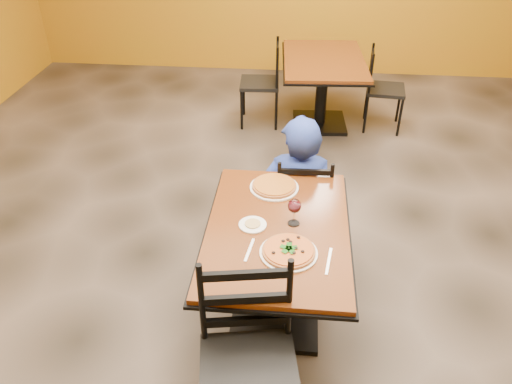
# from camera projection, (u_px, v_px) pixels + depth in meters

# --- Properties ---
(floor) EXTENTS (7.00, 8.00, 0.01)m
(floor) POSITION_uv_depth(u_px,v_px,m) (279.00, 266.00, 3.68)
(floor) COLOR black
(floor) RESTS_ON ground
(table_main) EXTENTS (0.83, 1.23, 0.75)m
(table_main) POSITION_uv_depth(u_px,v_px,m) (277.00, 253.00, 2.96)
(table_main) COLOR #6A2F10
(table_main) RESTS_ON floor
(table_second) EXTENTS (0.92, 1.31, 0.75)m
(table_second) POSITION_uv_depth(u_px,v_px,m) (323.00, 76.00, 5.29)
(table_second) COLOR #6A2F10
(table_second) RESTS_ON floor
(chair_main_near) EXTENTS (0.52, 0.52, 1.01)m
(chair_main_near) POSITION_uv_depth(u_px,v_px,m) (249.00, 373.00, 2.34)
(chair_main_near) COLOR black
(chair_main_near) RESTS_ON floor
(chair_main_far) EXTENTS (0.39, 0.39, 0.84)m
(chair_main_far) POSITION_uv_depth(u_px,v_px,m) (302.00, 202.00, 3.63)
(chair_main_far) COLOR black
(chair_main_far) RESTS_ON floor
(chair_second_left) EXTENTS (0.43, 0.43, 0.91)m
(chair_second_left) POSITION_uv_depth(u_px,v_px,m) (260.00, 84.00, 5.40)
(chair_second_left) COLOR black
(chair_second_left) RESTS_ON floor
(chair_second_right) EXTENTS (0.43, 0.43, 0.87)m
(chair_second_right) POSITION_uv_depth(u_px,v_px,m) (386.00, 90.00, 5.31)
(chair_second_right) COLOR black
(chair_second_right) RESTS_ON floor
(diner) EXTENTS (0.56, 0.37, 1.07)m
(diner) POSITION_uv_depth(u_px,v_px,m) (298.00, 184.00, 3.62)
(diner) COLOR #1A3B94
(diner) RESTS_ON floor
(plate_main) EXTENTS (0.31, 0.31, 0.01)m
(plate_main) POSITION_uv_depth(u_px,v_px,m) (289.00, 253.00, 2.66)
(plate_main) COLOR white
(plate_main) RESTS_ON table_main
(pizza_main) EXTENTS (0.28, 0.28, 0.02)m
(pizza_main) POSITION_uv_depth(u_px,v_px,m) (289.00, 251.00, 2.65)
(pizza_main) COLOR #97200B
(pizza_main) RESTS_ON plate_main
(plate_far) EXTENTS (0.31, 0.31, 0.01)m
(plate_far) POSITION_uv_depth(u_px,v_px,m) (274.00, 187.00, 3.18)
(plate_far) COLOR white
(plate_far) RESTS_ON table_main
(pizza_far) EXTENTS (0.28, 0.28, 0.02)m
(pizza_far) POSITION_uv_depth(u_px,v_px,m) (274.00, 185.00, 3.17)
(pizza_far) COLOR #B69023
(pizza_far) RESTS_ON plate_far
(side_plate) EXTENTS (0.16, 0.16, 0.01)m
(side_plate) POSITION_uv_depth(u_px,v_px,m) (253.00, 225.00, 2.86)
(side_plate) COLOR white
(side_plate) RESTS_ON table_main
(dip) EXTENTS (0.09, 0.09, 0.01)m
(dip) POSITION_uv_depth(u_px,v_px,m) (253.00, 224.00, 2.86)
(dip) COLOR tan
(dip) RESTS_ON side_plate
(wine_glass) EXTENTS (0.08, 0.08, 0.18)m
(wine_glass) POSITION_uv_depth(u_px,v_px,m) (294.00, 211.00, 2.83)
(wine_glass) COLOR white
(wine_glass) RESTS_ON table_main
(fork) EXTENTS (0.04, 0.19, 0.00)m
(fork) POSITION_uv_depth(u_px,v_px,m) (249.00, 250.00, 2.69)
(fork) COLOR silver
(fork) RESTS_ON table_main
(knife) EXTENTS (0.04, 0.21, 0.00)m
(knife) POSITION_uv_depth(u_px,v_px,m) (329.00, 261.00, 2.61)
(knife) COLOR silver
(knife) RESTS_ON table_main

